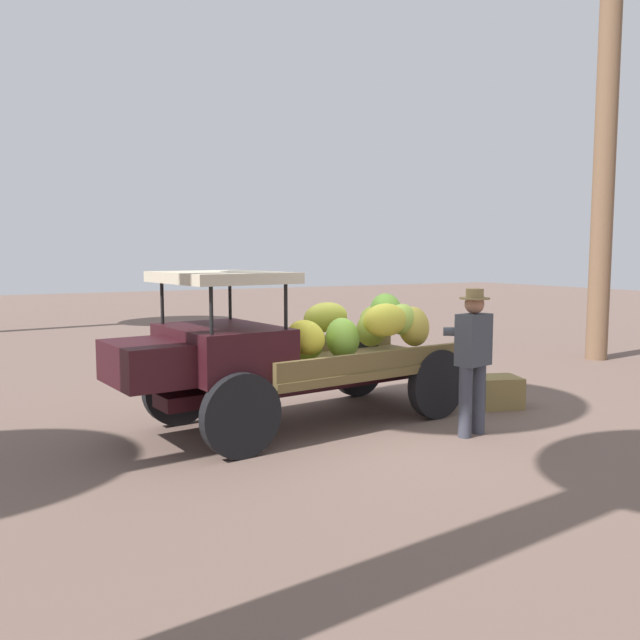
% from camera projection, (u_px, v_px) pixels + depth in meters
% --- Properties ---
extents(ground_plane, '(60.00, 60.00, 0.00)m').
position_uv_depth(ground_plane, '(353.00, 419.00, 8.16)').
color(ground_plane, brown).
extents(truck, '(4.58, 2.15, 1.88)m').
position_uv_depth(truck, '(292.00, 350.00, 7.79)').
color(truck, black).
rests_on(truck, ground).
extents(farmer, '(0.53, 0.49, 1.69)m').
position_uv_depth(farmer, '(473.00, 353.00, 7.36)').
color(farmer, '#3E404E').
rests_on(farmer, ground).
extents(wooden_crate, '(0.70, 0.66, 0.42)m').
position_uv_depth(wooden_crate, '(498.00, 392.00, 8.80)').
color(wooden_crate, olive).
rests_on(wooden_crate, ground).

